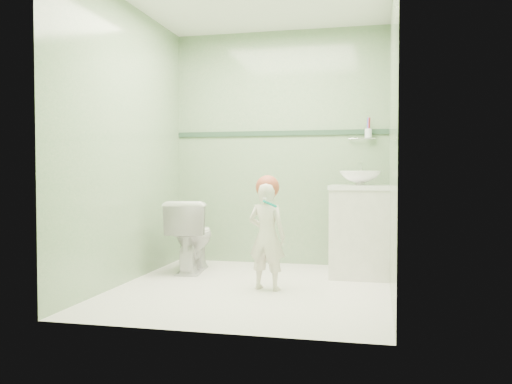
# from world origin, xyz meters

# --- Properties ---
(ground) EXTENTS (2.50, 2.50, 0.00)m
(ground) POSITION_xyz_m (0.00, 0.00, 0.00)
(ground) COLOR white
(ground) RESTS_ON ground
(room_shell) EXTENTS (2.50, 2.54, 2.40)m
(room_shell) POSITION_xyz_m (0.00, 0.00, 1.20)
(room_shell) COLOR #75A072
(room_shell) RESTS_ON ground
(trim_stripe) EXTENTS (2.20, 0.02, 0.05)m
(trim_stripe) POSITION_xyz_m (0.00, 1.24, 1.35)
(trim_stripe) COLOR #2C4A35
(trim_stripe) RESTS_ON room_shell
(vanity) EXTENTS (0.52, 0.50, 0.80)m
(vanity) POSITION_xyz_m (0.84, 0.70, 0.40)
(vanity) COLOR beige
(vanity) RESTS_ON ground
(counter) EXTENTS (0.54, 0.52, 0.04)m
(counter) POSITION_xyz_m (0.84, 0.70, 0.81)
(counter) COLOR white
(counter) RESTS_ON vanity
(basin) EXTENTS (0.37, 0.37, 0.13)m
(basin) POSITION_xyz_m (0.84, 0.70, 0.89)
(basin) COLOR white
(basin) RESTS_ON counter
(faucet) EXTENTS (0.03, 0.13, 0.18)m
(faucet) POSITION_xyz_m (0.84, 0.89, 0.97)
(faucet) COLOR silver
(faucet) RESTS_ON counter
(cup_holder) EXTENTS (0.26, 0.07, 0.21)m
(cup_holder) POSITION_xyz_m (0.89, 1.18, 1.33)
(cup_holder) COLOR silver
(cup_holder) RESTS_ON room_shell
(toilet) EXTENTS (0.46, 0.71, 0.68)m
(toilet) POSITION_xyz_m (-0.74, 0.61, 0.34)
(toilet) COLOR white
(toilet) RESTS_ON ground
(toddler) EXTENTS (0.35, 0.26, 0.86)m
(toddler) POSITION_xyz_m (0.13, -0.03, 0.43)
(toddler) COLOR beige
(toddler) RESTS_ON ground
(hair_cap) EXTENTS (0.19, 0.19, 0.19)m
(hair_cap) POSITION_xyz_m (0.13, -0.00, 0.83)
(hair_cap) COLOR #A94C32
(hair_cap) RESTS_ON toddler
(teal_toothbrush) EXTENTS (0.11, 0.14, 0.08)m
(teal_toothbrush) POSITION_xyz_m (0.18, -0.16, 0.71)
(teal_toothbrush) COLOR #089A89
(teal_toothbrush) RESTS_ON toddler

